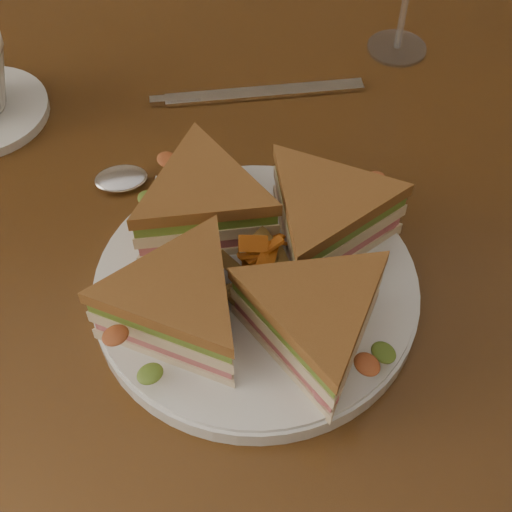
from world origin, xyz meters
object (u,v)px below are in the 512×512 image
object	(u,v)px
table	(239,292)
plate	(256,289)
sandwich_wedges	(256,260)
knife	(250,94)
spoon	(147,180)

from	to	relation	value
table	plate	world-z (taller)	plate
table	sandwich_wedges	bearing A→B (deg)	-86.39
table	knife	bearing A→B (deg)	77.23
table	spoon	distance (m)	0.14
knife	sandwich_wedges	bearing A→B (deg)	-95.97
table	spoon	size ratio (longest dim) A/B	6.58
knife	table	bearing A→B (deg)	-100.88
plate	spoon	bearing A→B (deg)	119.66
plate	sandwich_wedges	size ratio (longest dim) A/B	0.86
spoon	knife	world-z (taller)	spoon
sandwich_wedges	knife	size ratio (longest dim) A/B	1.38
table	sandwich_wedges	distance (m)	0.16
plate	spoon	distance (m)	0.16
plate	sandwich_wedges	world-z (taller)	sandwich_wedges
table	plate	xyz separation A→B (m)	(0.00, -0.07, 0.11)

